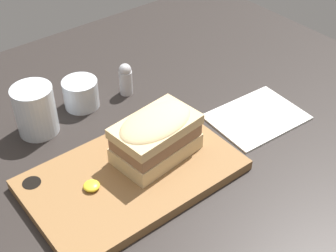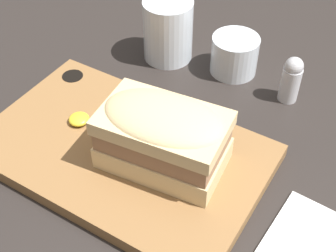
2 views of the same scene
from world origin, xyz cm
name	(u,v)px [view 1 (image 1 of 2)]	position (x,y,z in cm)	size (l,w,h in cm)	color
dining_table	(116,175)	(0.00, 0.00, 1.00)	(143.91, 106.88, 2.00)	#282321
serving_board	(132,175)	(1.28, -3.52, 2.99)	(36.57, 22.80, 2.02)	olive
sandwich	(156,135)	(7.20, -2.88, 8.71)	(15.91, 10.75, 8.82)	#DBBC84
mustard_dollop	(92,186)	(-6.33, -2.78, 4.53)	(2.81, 2.81, 1.12)	yellow
water_glass	(36,113)	(-5.44, 19.02, 6.36)	(7.98, 7.98, 10.04)	silver
wine_glass	(81,95)	(5.54, 21.05, 4.72)	(7.40, 7.40, 6.09)	silver
napkin	(257,117)	(31.48, -5.10, 2.20)	(19.43, 15.02, 0.40)	white
salt_shaker	(126,79)	(15.53, 18.99, 5.76)	(2.86, 2.86, 7.37)	silver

